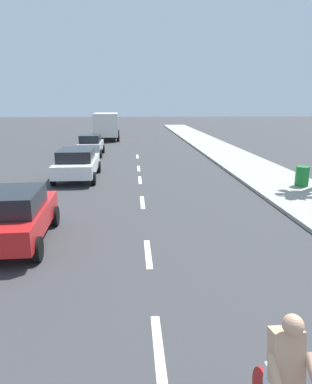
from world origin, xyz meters
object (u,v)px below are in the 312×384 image
delivery_truck (106,126)px  parked_car_silver (91,144)px  trash_bin_far (302,176)px  parked_car_red (16,215)px  parked_car_white (77,163)px

delivery_truck → parked_car_silver: bearing=-94.2°
parked_car_silver → trash_bin_far: parked_car_silver is taller
delivery_truck → parked_car_red: bearing=-93.3°
parked_car_red → parked_car_white: size_ratio=0.86×
delivery_truck → trash_bin_far: size_ratio=6.92×
parked_car_white → parked_car_silver: 8.21m
parked_car_silver → delivery_truck: (0.41, 11.29, 0.67)m
parked_car_silver → delivery_truck: size_ratio=0.61×
parked_car_silver → trash_bin_far: bearing=-45.9°
delivery_truck → trash_bin_far: 24.78m
parked_car_silver → trash_bin_far: (10.87, -11.16, -0.24)m
parked_car_white → trash_bin_far: (10.65, -2.95, -0.25)m
parked_car_red → parked_car_white: same height
parked_car_white → trash_bin_far: size_ratio=5.05×
parked_car_white → delivery_truck: bearing=88.9°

